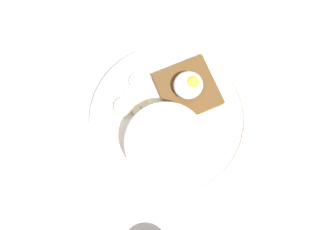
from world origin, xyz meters
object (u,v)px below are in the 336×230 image
object	(u,v)px
toast_slice	(188,89)
banana_slice_left	(133,94)
banana_slice_right	(139,81)
spoon	(75,73)
banana_slice_back	(123,108)
oatmeal_bowl	(166,145)
banana_slice_front	(141,108)
poached_egg	(189,85)

from	to	relation	value
toast_slice	banana_slice_left	world-z (taller)	toast_slice
banana_slice_right	spoon	world-z (taller)	banana_slice_right
banana_slice_right	banana_slice_back	bearing A→B (deg)	36.73
oatmeal_bowl	spoon	world-z (taller)	oatmeal_bowl
banana_slice_front	poached_egg	bearing A→B (deg)	175.99
banana_slice_front	banana_slice_back	size ratio (longest dim) A/B	1.10
oatmeal_bowl	banana_slice_front	xyz separation A→B (cm)	(1.00, -8.56, -2.51)
oatmeal_bowl	spoon	distance (cm)	23.05
banana_slice_front	spoon	distance (cm)	14.82
oatmeal_bowl	banana_slice_back	xyz separation A→B (cm)	(3.84, -9.90, -2.24)
banana_slice_left	oatmeal_bowl	bearing A→B (deg)	95.67
poached_egg	banana_slice_front	bearing A→B (deg)	-4.01
oatmeal_bowl	banana_slice_back	world-z (taller)	oatmeal_bowl
oatmeal_bowl	poached_egg	bearing A→B (deg)	-136.61
toast_slice	banana_slice_back	distance (cm)	12.26
toast_slice	poached_egg	xyz separation A→B (cm)	(-0.09, 0.03, 2.48)
toast_slice	banana_slice_left	xyz separation A→B (cm)	(9.42, -3.71, -0.30)
oatmeal_bowl	banana_slice_front	world-z (taller)	oatmeal_bowl
poached_egg	banana_slice_right	distance (cm)	9.72
poached_egg	spoon	size ratio (longest dim) A/B	0.50
oatmeal_bowl	toast_slice	world-z (taller)	oatmeal_bowl
poached_egg	banana_slice_back	distance (cm)	12.61
banana_slice_front	banana_slice_left	world-z (taller)	same
banana_slice_back	banana_slice_right	xyz separation A→B (cm)	(-4.62, -3.45, -0.20)
oatmeal_bowl	banana_slice_left	bearing A→B (deg)	-84.33
poached_egg	banana_slice_front	world-z (taller)	poached_egg
oatmeal_bowl	banana_slice_right	distance (cm)	13.59
poached_egg	banana_slice_right	size ratio (longest dim) A/B	1.11
banana_slice_left	spoon	size ratio (longest dim) A/B	0.42
banana_slice_front	banana_slice_back	bearing A→B (deg)	-25.24
banana_slice_front	banana_slice_right	xyz separation A→B (cm)	(-1.78, -4.79, 0.07)
banana_slice_left	banana_slice_right	world-z (taller)	same
toast_slice	banana_slice_front	size ratio (longest dim) A/B	2.15
poached_egg	banana_slice_left	world-z (taller)	poached_egg
banana_slice_back	spoon	xyz separation A→B (cm)	(5.50, -10.85, -1.45)
oatmeal_bowl	banana_slice_back	distance (cm)	10.85
banana_slice_left	banana_slice_back	size ratio (longest dim) A/B	1.00
poached_egg	spoon	distance (cm)	22.22
poached_egg	banana_slice_front	size ratio (longest dim) A/B	1.07
toast_slice	spoon	size ratio (longest dim) A/B	1.00
poached_egg	banana_slice_left	bearing A→B (deg)	-21.44
banana_slice_back	banana_slice_right	world-z (taller)	banana_slice_back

